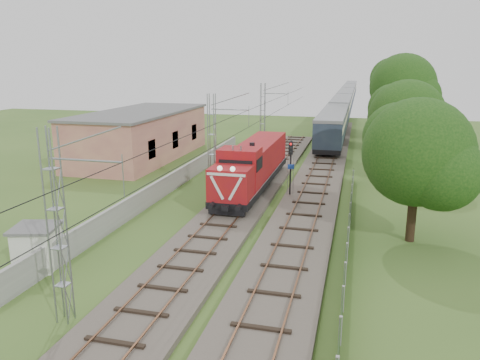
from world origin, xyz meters
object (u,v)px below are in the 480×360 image
(locomotive, at_px, (253,165))
(relay_hut, at_px, (37,247))
(coach_rake, at_px, (346,98))
(signal_post, at_px, (291,159))

(locomotive, height_order, relay_hut, locomotive)
(locomotive, bearing_deg, coach_rake, 86.09)
(coach_rake, height_order, signal_post, signal_post)
(signal_post, xyz_separation_m, relay_hut, (-10.70, -15.91, -1.98))
(coach_rake, relative_size, relay_hut, 44.65)
(coach_rake, bearing_deg, relay_hut, -97.79)
(signal_post, relative_size, relay_hut, 1.70)
(relay_hut, bearing_deg, signal_post, 56.08)
(locomotive, bearing_deg, relay_hut, -112.90)
(coach_rake, height_order, relay_hut, coach_rake)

